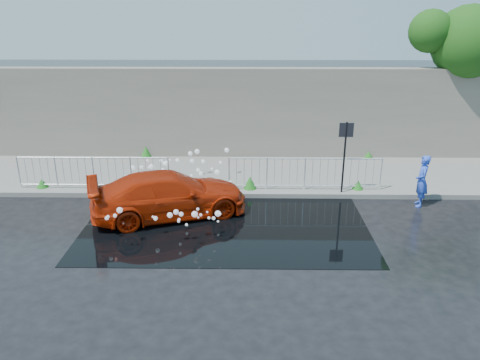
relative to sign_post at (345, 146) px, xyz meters
name	(u,v)px	position (x,y,z in m)	size (l,w,h in m)	color
ground	(206,239)	(-4.20, -3.10, -1.72)	(90.00, 90.00, 0.00)	black
pavement	(217,174)	(-4.20, 1.90, -1.65)	(30.00, 4.00, 0.15)	slate
curb	(214,195)	(-4.20, -0.10, -1.64)	(30.00, 0.25, 0.16)	slate
retaining_wall	(220,113)	(-4.20, 4.10, 0.18)	(30.00, 0.60, 3.50)	#686358
puddle	(226,223)	(-3.70, -2.10, -1.72)	(8.00, 5.00, 0.01)	black
sign_post	(345,146)	(0.00, 0.00, 0.00)	(0.45, 0.06, 2.50)	black
tree	(474,38)	(5.49, 4.31, 3.03)	(4.83, 2.79, 6.22)	#332114
railing_left	(93,172)	(-8.20, 0.25, -0.99)	(5.05, 0.05, 1.10)	silver
railing_right	(305,173)	(-1.20, 0.25, -0.99)	(5.05, 0.05, 1.10)	silver
weeds	(207,172)	(-4.53, 1.43, -1.40)	(12.17, 3.93, 0.42)	#175617
water_spray	(178,181)	(-5.30, -0.47, -1.02)	(3.56, 5.50, 1.06)	white
red_car	(169,194)	(-5.40, -1.54, -1.06)	(1.85, 4.56, 1.32)	#A42006
person	(422,181)	(2.30, -0.70, -0.91)	(0.60, 0.39, 1.63)	blue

